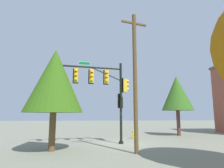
{
  "coord_description": "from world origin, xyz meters",
  "views": [
    {
      "loc": [
        2.06,
        15.9,
        2.32
      ],
      "look_at": [
        0.76,
        0.24,
        4.83
      ],
      "focal_mm": 30.82,
      "sensor_mm": 36.0,
      "label": 1
    }
  ],
  "objects": [
    {
      "name": "signal_pole_assembly",
      "position": [
        1.68,
        0.27,
        4.73
      ],
      "size": [
        6.24,
        1.93,
        6.67
      ],
      "color": "black",
      "rests_on": "ground_plane"
    },
    {
      "name": "tree_near",
      "position": [
        -7.25,
        -5.49,
        4.75
      ],
      "size": [
        3.57,
        3.57,
        6.77
      ],
      "color": "brown",
      "rests_on": "ground_plane"
    },
    {
      "name": "tree_mid",
      "position": [
        4.89,
        2.78,
        4.61
      ],
      "size": [
        3.91,
        3.91,
        6.8
      ],
      "color": "brown",
      "rests_on": "ground_plane"
    },
    {
      "name": "utility_pole",
      "position": [
        -0.4,
        4.04,
        4.64
      ],
      "size": [
        1.76,
        0.63,
        8.95
      ],
      "color": "brown",
      "rests_on": "ground_plane"
    },
    {
      "name": "ground_plane",
      "position": [
        0.0,
        0.0,
        0.0
      ],
      "size": [
        120.0,
        120.0,
        0.0
      ],
      "primitive_type": "plane",
      "color": "gray"
    },
    {
      "name": "fire_hydrant",
      "position": [
        -1.64,
        -3.17,
        0.41
      ],
      "size": [
        0.33,
        0.24,
        0.83
      ],
      "color": "yellow",
      "rests_on": "ground_plane"
    }
  ]
}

